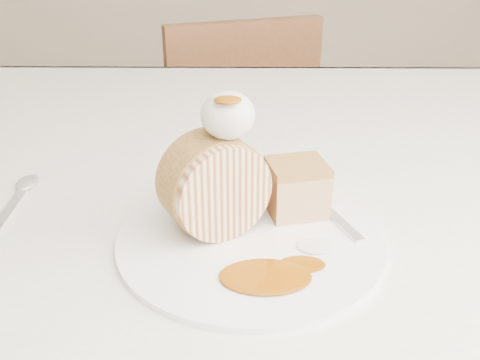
{
  "coord_description": "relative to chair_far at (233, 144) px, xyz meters",
  "views": [
    {
      "loc": [
        0.02,
        -0.43,
        1.04
      ],
      "look_at": [
        0.02,
        0.02,
        0.81
      ],
      "focal_mm": 40.0,
      "sensor_mm": 36.0,
      "label": 1
    }
  ],
  "objects": [
    {
      "name": "table",
      "position": [
        0.01,
        -0.72,
        0.2
      ],
      "size": [
        1.4,
        0.9,
        0.75
      ],
      "color": "white",
      "rests_on": "ground"
    },
    {
      "name": "chair_far",
      "position": [
        0.0,
        0.0,
        0.0
      ],
      "size": [
        0.49,
        0.49,
        0.81
      ],
      "rotation": [
        0.0,
        0.0,
        3.49
      ],
      "color": "brown",
      "rests_on": "ground"
    },
    {
      "name": "plate",
      "position": [
        0.04,
        -0.91,
        0.29
      ],
      "size": [
        0.31,
        0.31,
        0.01
      ],
      "primitive_type": "cylinder",
      "rotation": [
        0.0,
        0.0,
        0.23
      ],
      "color": "white",
      "rests_on": "table"
    },
    {
      "name": "roulade_slice",
      "position": [
        0.0,
        -0.9,
        0.34
      ],
      "size": [
        0.11,
        0.09,
        0.1
      ],
      "primitive_type": "cylinder",
      "rotation": [
        1.57,
        0.0,
        0.52
      ],
      "color": "beige",
      "rests_on": "plate"
    },
    {
      "name": "cake_chunk",
      "position": [
        0.09,
        -0.86,
        0.32
      ],
      "size": [
        0.07,
        0.06,
        0.05
      ],
      "primitive_type": "cube",
      "rotation": [
        0.0,
        0.0,
        0.23
      ],
      "color": "#B28A43",
      "rests_on": "plate"
    },
    {
      "name": "whipped_cream",
      "position": [
        0.02,
        -0.89,
        0.41
      ],
      "size": [
        0.05,
        0.05,
        0.04
      ],
      "primitive_type": "ellipsoid",
      "color": "silver",
      "rests_on": "roulade_slice"
    },
    {
      "name": "caramel_drizzle",
      "position": [
        0.02,
        -0.91,
        0.44
      ],
      "size": [
        0.02,
        0.02,
        0.01
      ],
      "primitive_type": "ellipsoid",
      "color": "#864205",
      "rests_on": "whipped_cream"
    },
    {
      "name": "caramel_pool",
      "position": [
        0.05,
        -0.98,
        0.3
      ],
      "size": [
        0.09,
        0.07,
        0.0
      ],
      "primitive_type": null,
      "rotation": [
        0.0,
        0.0,
        0.23
      ],
      "color": "#864205",
      "rests_on": "plate"
    },
    {
      "name": "fork",
      "position": [
        0.12,
        -0.87,
        0.3
      ],
      "size": [
        0.08,
        0.15,
        0.0
      ],
      "primitive_type": "cube",
      "rotation": [
        0.0,
        0.0,
        0.39
      ],
      "color": "silver",
      "rests_on": "plate"
    },
    {
      "name": "spoon",
      "position": [
        -0.22,
        -0.87,
        0.29
      ],
      "size": [
        0.03,
        0.15,
        0.0
      ],
      "primitive_type": "cube",
      "rotation": [
        0.0,
        0.0,
        0.04
      ],
      "color": "silver",
      "rests_on": "table"
    }
  ]
}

